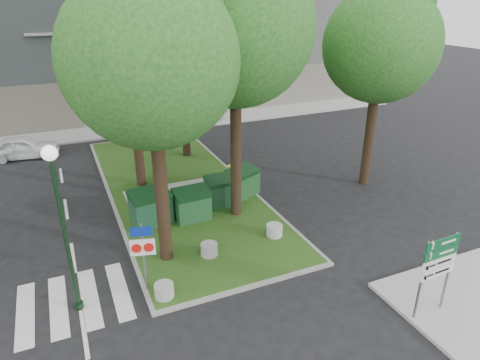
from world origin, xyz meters
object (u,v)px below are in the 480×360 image
tree_median_mid (128,34)px  bollard_left (164,290)px  dumpster_d (243,182)px  street_lamp (61,212)px  dumpster_a (151,208)px  tree_median_near_left (152,42)px  bollard_mid (209,249)px  tree_median_near_right (237,11)px  car_silver (189,112)px  directional_sign (438,264)px  tree_street_right (383,33)px  car_white (23,147)px  litter_bin (231,172)px  dumpster_b (192,205)px  dumpster_c (222,191)px  bollard_right (274,230)px

tree_median_mid → bollard_left: tree_median_mid is taller
dumpster_d → street_lamp: street_lamp is taller
tree_median_mid → dumpster_a: (-0.50, -3.96, -6.17)m
tree_median_near_left → dumpster_a: (-0.00, 2.54, -6.51)m
bollard_mid → street_lamp: (-4.45, -0.90, 2.87)m
tree_median_near_right → car_silver: bearing=80.5°
tree_median_near_left → directional_sign: tree_median_near_left is taller
tree_median_mid → tree_street_right: 10.77m
tree_street_right → bollard_left: bearing=-157.8°
tree_median_near_left → car_white: size_ratio=2.83×
bollard_left → litter_bin: (5.30, 7.37, 0.13)m
car_white → tree_median_near_left: bearing=-152.6°
dumpster_b → tree_median_mid: bearing=102.2°
dumpster_c → directional_sign: bearing=-71.3°
dumpster_d → bollard_left: 7.53m
tree_street_right → bollard_right: (-6.47, -2.78, -6.64)m
dumpster_d → car_white: bearing=109.9°
dumpster_a → tree_street_right: bearing=-8.3°
tree_median_near_left → dumpster_d: tree_median_near_left is taller
dumpster_a → bollard_left: (-0.69, -4.60, -0.48)m
dumpster_d → car_white: 13.23m
dumpster_c → car_white: size_ratio=0.37×
dumpster_d → dumpster_a: bearing=167.4°
bollard_right → street_lamp: street_lamp is taller
dumpster_a → bollard_right: size_ratio=2.72×
tree_median_near_right → bollard_right: (0.53, -2.28, -7.65)m
dumpster_c → bollard_left: (-3.89, -5.02, -0.41)m
tree_street_right → car_silver: tree_street_right is taller
dumpster_d → bollard_mid: bearing=-152.2°
dumpster_c → bollard_mid: dumpster_c is taller
bollard_right → dumpster_c: bearing=104.5°
car_silver → tree_street_right: bearing=-158.2°
bollard_right → bollard_mid: (-2.71, -0.23, -0.00)m
street_lamp → car_silver: bearing=62.7°
dumpster_a → directional_sign: (6.11, -8.35, 0.97)m
tree_median_near_left → dumpster_b: 7.11m
tree_median_near_right → bollard_mid: size_ratio=18.97×
dumpster_a → litter_bin: bearing=22.9°
dumpster_d → car_silver: size_ratio=0.37×
tree_median_near_left → dumpster_a: tree_median_near_left is taller
dumpster_d → litter_bin: bearing=59.5°
tree_median_mid → car_white: (-5.32, 6.44, -6.34)m
tree_median_mid → bollard_mid: tree_median_mid is taller
bollard_mid → dumpster_b: bearing=84.3°
bollard_mid → car_silver: bearing=74.7°
tree_median_mid → dumpster_d: tree_median_mid is taller
dumpster_a → bollard_right: bearing=-43.0°
car_white → car_silver: car_silver is taller
dumpster_a → bollard_mid: (1.33, -3.05, -0.47)m
litter_bin → car_white: car_white is taller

